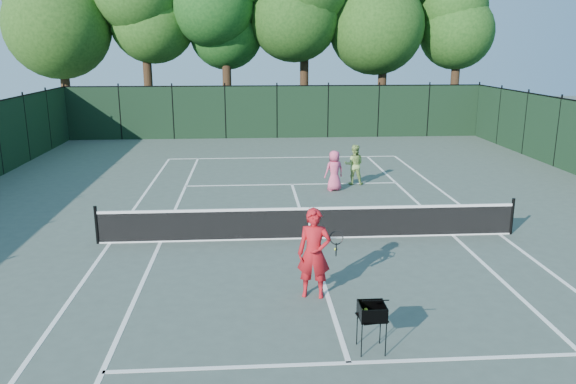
{
  "coord_description": "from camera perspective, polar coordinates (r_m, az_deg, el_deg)",
  "views": [
    {
      "loc": [
        -1.62,
        -14.8,
        5.21
      ],
      "look_at": [
        -0.53,
        1.0,
        1.1
      ],
      "focal_mm": 35.0,
      "sensor_mm": 36.0,
      "label": 1
    }
  ],
  "objects": [
    {
      "name": "fence_far",
      "position": [
        33.04,
        -1.13,
        8.1
      ],
      "size": [
        24.0,
        0.05,
        3.0
      ],
      "primitive_type": "cube",
      "color": "black",
      "rests_on": "ground"
    },
    {
      "name": "service_line_far",
      "position": [
        21.89,
        0.41,
        0.78
      ],
      "size": [
        8.23,
        0.1,
        0.01
      ],
      "primitive_type": "cube",
      "color": "white",
      "rests_on": "ground"
    },
    {
      "name": "ball_hopper",
      "position": [
        10.07,
        8.54,
        -11.94
      ],
      "size": [
        0.53,
        0.53,
        0.88
      ],
      "rotation": [
        0.0,
        0.0,
        0.16
      ],
      "color": "black",
      "rests_on": "ground"
    },
    {
      "name": "player_pink",
      "position": [
        20.89,
        4.72,
        2.18
      ],
      "size": [
        0.85,
        0.69,
        1.51
      ],
      "rotation": [
        0.0,
        0.0,
        3.47
      ],
      "color": "#DF4E77",
      "rests_on": "ground"
    },
    {
      "name": "tennis_net",
      "position": [
        15.62,
        2.19,
        -3.1
      ],
      "size": [
        11.69,
        0.09,
        1.06
      ],
      "color": "black",
      "rests_on": "ground"
    },
    {
      "name": "center_service_line",
      "position": [
        15.77,
        2.17,
        -4.74
      ],
      "size": [
        0.1,
        12.8,
        0.01
      ],
      "primitive_type": "cube",
      "color": "white",
      "rests_on": "ground"
    },
    {
      "name": "sideline_singles_left",
      "position": [
        15.88,
        -12.82,
        -4.96
      ],
      "size": [
        0.1,
        23.77,
        0.01
      ],
      "primitive_type": "cube",
      "color": "white",
      "rests_on": "ground"
    },
    {
      "name": "player_green",
      "position": [
        21.92,
        6.73,
        2.78
      ],
      "size": [
        0.84,
        0.7,
        1.56
      ],
      "rotation": [
        0.0,
        0.0,
        2.98
      ],
      "color": "#96BA5D",
      "rests_on": "ground"
    },
    {
      "name": "service_line_near",
      "position": [
        10.01,
        6.21,
        -16.88
      ],
      "size": [
        8.23,
        0.1,
        0.01
      ],
      "primitive_type": "cube",
      "color": "white",
      "rests_on": "ground"
    },
    {
      "name": "tree_5",
      "position": [
        39.41,
        17.1,
        17.57
      ],
      "size": [
        5.8,
        5.8,
        12.23
      ],
      "color": "black",
      "rests_on": "ground"
    },
    {
      "name": "ground",
      "position": [
        15.77,
        2.17,
        -4.75
      ],
      "size": [
        90.0,
        90.0,
        0.0
      ],
      "primitive_type": "plane",
      "color": "#425047",
      "rests_on": "ground"
    },
    {
      "name": "baseline_far",
      "position": [
        27.23,
        -0.47,
        3.52
      ],
      "size": [
        10.97,
        0.1,
        0.01
      ],
      "primitive_type": "cube",
      "color": "white",
      "rests_on": "ground"
    },
    {
      "name": "coach",
      "position": [
        11.94,
        2.67,
        -6.23
      ],
      "size": [
        1.06,
        0.6,
        1.95
      ],
      "rotation": [
        0.0,
        0.0,
        -0.2
      ],
      "color": "red",
      "rests_on": "ground"
    },
    {
      "name": "sideline_singles_right",
      "position": [
        16.7,
        16.4,
        -4.23
      ],
      "size": [
        0.1,
        23.77,
        0.01
      ],
      "primitive_type": "cube",
      "color": "white",
      "rests_on": "ground"
    },
    {
      "name": "loose_ball_midcourt",
      "position": [
        14.92,
        4.83,
        -5.8
      ],
      "size": [
        0.07,
        0.07,
        0.07
      ],
      "primitive_type": "sphere",
      "color": "#C2DB2C",
      "rests_on": "ground"
    },
    {
      "name": "sideline_doubles_right",
      "position": [
        17.22,
        20.69,
        -4.02
      ],
      "size": [
        0.1,
        23.77,
        0.01
      ],
      "primitive_type": "cube",
      "color": "white",
      "rests_on": "ground"
    },
    {
      "name": "sideline_doubles_left",
      "position": [
        16.15,
        -17.64,
        -4.96
      ],
      "size": [
        0.1,
        23.77,
        0.01
      ],
      "primitive_type": "cube",
      "color": "white",
      "rests_on": "ground"
    },
    {
      "name": "tree_2",
      "position": [
        36.71,
        -6.42,
        18.39
      ],
      "size": [
        6.0,
        6.0,
        12.4
      ],
      "color": "black",
      "rests_on": "ground"
    }
  ]
}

